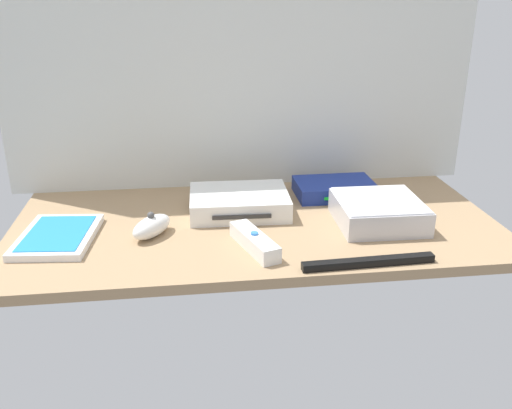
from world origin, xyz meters
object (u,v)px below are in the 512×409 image
at_px(mini_computer, 379,211).
at_px(remote_nunchuk, 152,226).
at_px(game_console, 239,202).
at_px(remote_wand, 254,242).
at_px(game_case, 58,236).
at_px(sensor_bar, 369,262).
at_px(network_router, 335,189).

height_order(mini_computer, remote_nunchuk, mini_computer).
bearing_deg(mini_computer, remote_nunchuk, -179.63).
bearing_deg(game_console, remote_wand, -85.19).
xyz_separation_m(mini_computer, remote_nunchuk, (-0.46, -0.00, -0.01)).
bearing_deg(game_case, mini_computer, 5.36).
distance_m(remote_wand, sensor_bar, 0.21).
height_order(mini_computer, network_router, mini_computer).
xyz_separation_m(remote_wand, sensor_bar, (0.19, -0.09, -0.01)).
height_order(game_console, mini_computer, mini_computer).
bearing_deg(game_console, network_router, 18.84).
height_order(game_case, sensor_bar, game_case).
distance_m(network_router, remote_wand, 0.34).
bearing_deg(remote_wand, sensor_bar, -44.47).
bearing_deg(network_router, game_case, -164.55).
distance_m(game_case, sensor_bar, 0.59).
xyz_separation_m(mini_computer, network_router, (-0.05, 0.17, -0.01)).
distance_m(game_console, network_router, 0.24).
height_order(remote_wand, remote_nunchuk, remote_nunchuk).
bearing_deg(remote_wand, game_console, 74.30).
distance_m(game_console, remote_wand, 0.19).
distance_m(mini_computer, network_router, 0.18).
height_order(network_router, sensor_bar, network_router).
bearing_deg(game_console, sensor_bar, -52.50).
bearing_deg(game_case, game_console, 20.68).
distance_m(game_console, sensor_bar, 0.34).
distance_m(network_router, remote_nunchuk, 0.45).
bearing_deg(network_router, mini_computer, -75.04).
bearing_deg(remote_nunchuk, sensor_bar, 12.18).
bearing_deg(sensor_bar, network_router, 82.70).
height_order(game_case, remote_wand, remote_wand).
xyz_separation_m(game_console, sensor_bar, (0.20, -0.28, -0.01)).
bearing_deg(mini_computer, game_case, 179.78).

